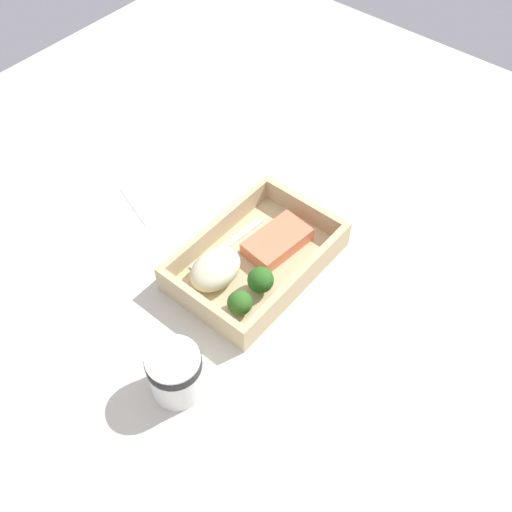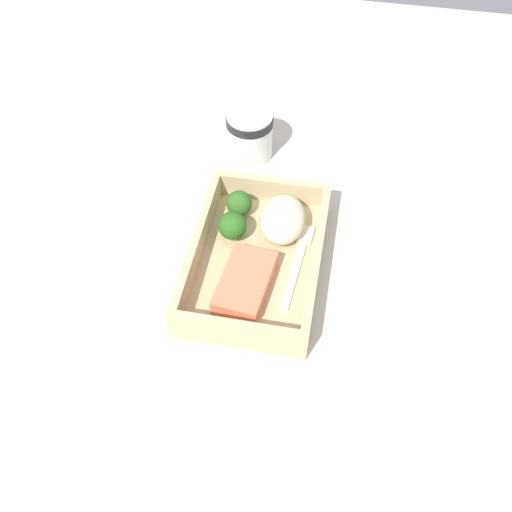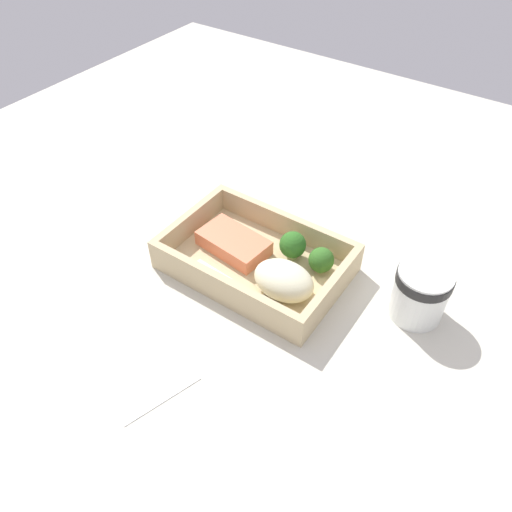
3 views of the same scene
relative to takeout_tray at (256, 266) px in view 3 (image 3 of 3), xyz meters
The scene contains 10 objects.
ground_plane 1.60cm from the takeout_tray, ahead, with size 160.00×160.00×2.00cm, color beige.
takeout_tray is the anchor object (origin of this frame).
tray_rim 2.65cm from the takeout_tray, ahead, with size 27.73×18.47×4.11cm.
salmon_fillet 5.21cm from the takeout_tray, behind, with size 11.26×6.45×2.59cm, color #E97952.
mashed_potatoes 7.99cm from the takeout_tray, 21.98° to the right, with size 9.37×6.86×4.96cm, color beige.
broccoli_floret_1 6.71cm from the takeout_tray, 46.83° to the left, with size 4.24×4.24×4.88cm.
broccoli_floret_2 10.47cm from the takeout_tray, 25.50° to the left, with size 3.97×3.97×4.19cm.
fork 6.20cm from the takeout_tray, 77.49° to the right, with size 15.88×2.97×0.44cm.
paper_cup 25.21cm from the takeout_tray, 12.99° to the left, with size 7.84×7.84×8.41cm.
receipt_slip 24.58cm from the takeout_tray, 91.41° to the right, with size 9.62×11.04×0.24cm, color white.
Camera 3 is at (31.90, -46.19, 56.59)cm, focal length 35.00 mm.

